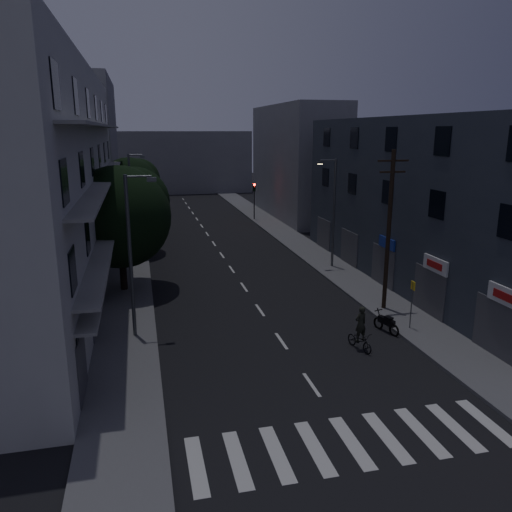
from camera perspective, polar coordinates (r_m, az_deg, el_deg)
name	(u,v)px	position (r m, az deg, el deg)	size (l,w,h in m)	color
ground	(221,254)	(42.28, -4.03, 0.26)	(160.00, 160.00, 0.00)	black
sidewalk_left	(130,258)	(41.78, -14.24, -0.21)	(3.00, 90.00, 0.15)	#565659
sidewalk_right	(305,248)	(44.04, 5.64, 0.89)	(3.00, 90.00, 0.15)	#565659
crosswalk	(351,442)	(18.11, 10.86, -20.17)	(10.90, 3.00, 0.01)	beige
lane_markings	(210,239)	(48.31, -5.23, 2.00)	(0.15, 60.50, 0.01)	beige
building_left	(48,182)	(34.13, -22.67, 7.80)	(7.00, 36.00, 14.00)	#AFB0AA
building_right	(425,202)	(35.14, 18.72, 5.83)	(6.19, 28.00, 11.00)	#2C323C
building_far_left	(89,149)	(63.81, -18.57, 11.53)	(6.00, 20.00, 16.00)	slate
building_far_right	(296,162)	(60.54, 4.65, 10.68)	(6.00, 20.00, 13.00)	slate
building_far_end	(177,162)	(85.93, -9.03, 10.57)	(24.00, 8.00, 10.00)	slate
tree_near	(120,213)	(32.46, -15.24, 4.77)	(6.44, 6.44, 7.94)	black
tree_mid	(125,200)	(42.53, -14.76, 6.22)	(5.79, 5.79, 7.12)	black
tree_far	(130,186)	(50.74, -14.19, 7.75)	(6.05, 6.05, 7.48)	black
traffic_signal_far_right	(254,194)	(57.51, -0.20, 7.14)	(0.28, 0.37, 4.10)	black
traffic_signal_far_left	(137,198)	(55.13, -13.48, 6.45)	(0.28, 0.37, 4.10)	black
street_lamp_left_near	(132,249)	(24.80, -13.96, 0.83)	(1.51, 0.25, 8.00)	#505357
street_lamp_right	(333,208)	(37.35, 8.74, 5.47)	(1.51, 0.25, 8.00)	#54575B
street_lamp_left_far	(132,194)	(46.40, -13.98, 6.90)	(1.51, 0.25, 8.00)	slate
utility_pole	(389,228)	(28.82, 14.94, 3.14)	(1.80, 0.24, 9.00)	black
bus_stop_sign	(412,296)	(26.87, 17.42, -4.39)	(0.06, 0.35, 2.52)	#595B60
motorcycle	(386,324)	(26.82, 14.66, -7.48)	(0.74, 1.76, 1.16)	black
cyclist	(360,335)	(24.39, 11.80, -8.84)	(1.01, 1.81, 2.17)	black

